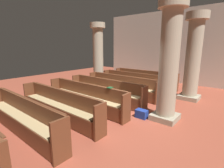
# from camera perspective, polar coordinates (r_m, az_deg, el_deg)

# --- Properties ---
(ground_plane) EXTENTS (19.20, 19.20, 0.00)m
(ground_plane) POSITION_cam_1_polar(r_m,az_deg,el_deg) (6.39, 1.87, -8.42)
(ground_plane) COLOR #9E4733
(back_wall) EXTENTS (10.00, 0.16, 4.50)m
(back_wall) POSITION_cam_1_polar(r_m,az_deg,el_deg) (11.40, 21.29, 11.69)
(back_wall) COLOR beige
(back_wall) RESTS_ON ground
(pew_row_0) EXTENTS (3.80, 0.47, 0.94)m
(pew_row_0) POSITION_cam_1_polar(r_m,az_deg,el_deg) (9.83, 11.02, 1.99)
(pew_row_0) COLOR brown
(pew_row_0) RESTS_ON ground
(pew_row_1) EXTENTS (3.80, 0.46, 0.94)m
(pew_row_1) POSITION_cam_1_polar(r_m,az_deg,el_deg) (8.86, 7.50, 0.93)
(pew_row_1) COLOR brown
(pew_row_1) RESTS_ON ground
(pew_row_2) EXTENTS (3.80, 0.47, 0.94)m
(pew_row_2) POSITION_cam_1_polar(r_m,az_deg,el_deg) (7.93, 3.14, -0.39)
(pew_row_2) COLOR brown
(pew_row_2) RESTS_ON ground
(pew_row_3) EXTENTS (3.80, 0.46, 0.94)m
(pew_row_3) POSITION_cam_1_polar(r_m,az_deg,el_deg) (7.07, -2.32, -2.03)
(pew_row_3) COLOR brown
(pew_row_3) RESTS_ON ground
(pew_row_4) EXTENTS (3.80, 0.46, 0.94)m
(pew_row_4) POSITION_cam_1_polar(r_m,az_deg,el_deg) (6.30, -9.23, -4.08)
(pew_row_4) COLOR brown
(pew_row_4) RESTS_ON ground
(pew_row_5) EXTENTS (3.80, 0.47, 0.94)m
(pew_row_5) POSITION_cam_1_polar(r_m,az_deg,el_deg) (5.65, -17.94, -6.56)
(pew_row_5) COLOR brown
(pew_row_5) RESTS_ON ground
(pew_row_6) EXTENTS (3.80, 0.46, 0.94)m
(pew_row_6) POSITION_cam_1_polar(r_m,az_deg,el_deg) (5.18, -28.68, -9.37)
(pew_row_6) COLOR brown
(pew_row_6) RESTS_ON ground
(pillar_aisle_side) EXTENTS (0.90, 0.90, 3.66)m
(pillar_aisle_side) POSITION_cam_1_polar(r_m,az_deg,el_deg) (7.94, 26.11, 8.59)
(pillar_aisle_side) COLOR #9F967E
(pillar_aisle_side) RESTS_ON ground
(pillar_far_side) EXTENTS (0.90, 0.90, 3.66)m
(pillar_far_side) POSITION_cam_1_polar(r_m,az_deg,el_deg) (10.37, -4.79, 10.55)
(pillar_far_side) COLOR #9F967E
(pillar_far_side) RESTS_ON ground
(pillar_aisle_rear) EXTENTS (0.84, 0.84, 3.66)m
(pillar_aisle_rear) POSITION_cam_1_polar(r_m,az_deg,el_deg) (5.30, 19.00, 7.69)
(pillar_aisle_rear) COLOR #9F967E
(pillar_aisle_rear) RESTS_ON ground
(lectern) EXTENTS (0.48, 0.45, 1.08)m
(lectern) POSITION_cam_1_polar(r_m,az_deg,el_deg) (10.26, 18.47, 1.75)
(lectern) COLOR #492215
(lectern) RESTS_ON ground
(hymn_book) EXTENTS (0.15, 0.20, 0.03)m
(hymn_book) POSITION_cam_1_polar(r_m,az_deg,el_deg) (5.59, -0.69, -1.27)
(hymn_book) COLOR #194723
(hymn_book) RESTS_ON pew_row_4
(kneeler_box_blue) EXTENTS (0.37, 0.25, 0.27)m
(kneeler_box_blue) POSITION_cam_1_polar(r_m,az_deg,el_deg) (5.66, 10.09, -10.04)
(kneeler_box_blue) COLOR navy
(kneeler_box_blue) RESTS_ON ground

